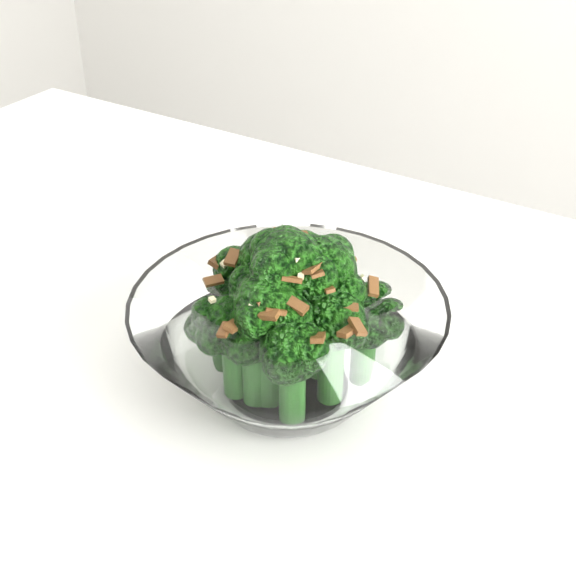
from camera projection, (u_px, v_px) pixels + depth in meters
The scene contains 2 objects.
table at pixel (257, 492), 0.57m from camera, with size 1.20×0.80×0.75m.
broccoli_dish at pixel (287, 334), 0.53m from camera, with size 0.21×0.21×0.13m.
Camera 1 is at (0.28, -0.19, 1.12)m, focal length 50.00 mm.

